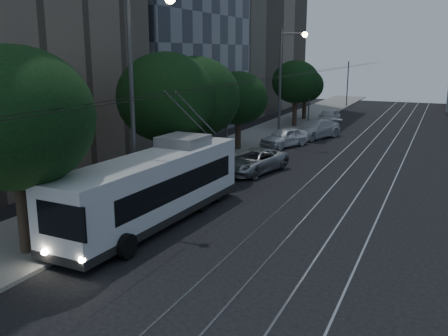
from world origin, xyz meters
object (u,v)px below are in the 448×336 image
(car_white_b, at_px, (315,129))
(car_white_d, at_px, (329,117))
(streetlamp_near, at_px, (139,82))
(car_white_a, at_px, (285,137))
(trolleybus, at_px, (154,188))
(pickup_silver, at_px, (254,161))
(car_white_c, at_px, (318,129))
(streetlamp_far, at_px, (285,75))

(car_white_b, distance_m, car_white_d, 8.50)
(streetlamp_near, bearing_deg, car_white_a, 86.61)
(trolleybus, distance_m, car_white_b, 24.36)
(car_white_b, xyz_separation_m, streetlamp_near, (-2.30, -23.24, 5.19))
(pickup_silver, height_order, car_white_c, pickup_silver)
(car_white_c, bearing_deg, streetlamp_near, -87.83)
(streetlamp_near, bearing_deg, streetlamp_far, 88.29)
(car_white_b, bearing_deg, trolleybus, -69.42)
(pickup_silver, height_order, car_white_d, car_white_d)
(trolleybus, xyz_separation_m, car_white_c, (1.08, 24.96, -0.91))
(car_white_c, bearing_deg, trolleybus, -84.60)
(car_white_b, relative_size, streetlamp_far, 0.60)
(streetlamp_near, bearing_deg, pickup_silver, 78.41)
(car_white_a, height_order, streetlamp_far, streetlamp_far)
(trolleybus, bearing_deg, car_white_b, 90.70)
(trolleybus, height_order, pickup_silver, trolleybus)
(car_white_c, height_order, car_white_d, car_white_d)
(trolleybus, relative_size, pickup_silver, 2.25)
(pickup_silver, height_order, streetlamp_far, streetlamp_far)
(streetlamp_far, bearing_deg, car_white_a, -68.90)
(car_white_b, bearing_deg, car_white_d, 117.74)
(car_white_b, relative_size, car_white_c, 1.31)
(car_white_a, relative_size, car_white_b, 0.81)
(pickup_silver, relative_size, car_white_c, 1.26)
(car_white_d, relative_size, streetlamp_near, 0.46)
(trolleybus, bearing_deg, car_white_c, 90.55)
(trolleybus, bearing_deg, streetlamp_near, 143.02)
(trolleybus, height_order, streetlamp_far, streetlamp_far)
(car_white_b, xyz_separation_m, car_white_d, (-0.71, 8.47, -0.00))
(car_white_c, bearing_deg, streetlamp_far, -105.30)
(car_white_d, xyz_separation_m, streetlamp_far, (-1.00, -12.04, 4.69))
(car_white_b, height_order, car_white_c, car_white_b)
(pickup_silver, height_order, streetlamp_near, streetlamp_near)
(pickup_silver, relative_size, streetlamp_near, 0.52)
(car_white_d, bearing_deg, streetlamp_near, -93.88)
(car_white_c, distance_m, streetlamp_far, 6.63)
(car_white_d, bearing_deg, streetlamp_far, -95.75)
(streetlamp_near, bearing_deg, car_white_d, 87.14)
(streetlamp_near, relative_size, streetlamp_far, 1.10)
(pickup_silver, bearing_deg, streetlamp_far, 110.96)
(trolleybus, distance_m, pickup_silver, 10.51)
(trolleybus, height_order, car_white_a, trolleybus)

